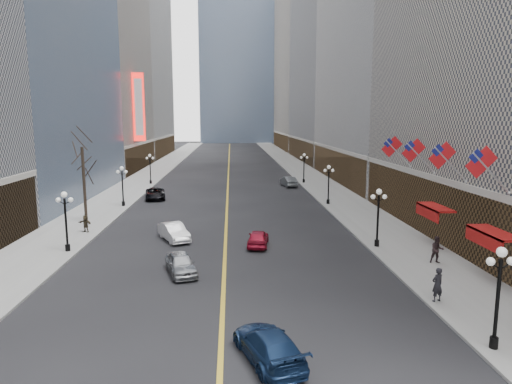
{
  "coord_description": "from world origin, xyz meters",
  "views": [
    {
      "loc": [
        0.51,
        -3.82,
        9.97
      ],
      "look_at": [
        1.81,
        19.83,
        6.15
      ],
      "focal_mm": 32.0,
      "sensor_mm": 36.0,
      "label": 1
    }
  ],
  "objects": [
    {
      "name": "bldg_east_d",
      "position": [
        29.9,
        149.0,
        31.17
      ],
      "size": [
        26.6,
        46.6,
        62.8
      ],
      "color": "#AEA390",
      "rests_on": "ground"
    },
    {
      "name": "flag_4",
      "position": [
        15.31,
        32.0,
        7.29
      ],
      "size": [
        2.87,
        0.12,
        2.87
      ],
      "color": "#B2B2B7",
      "rests_on": "ground"
    },
    {
      "name": "streetlamp_west_2",
      "position": [
        -11.8,
        48.0,
        2.9
      ],
      "size": [
        1.26,
        0.44,
        4.52
      ],
      "color": "black",
      "rests_on": "sidewalk_west"
    },
    {
      "name": "car_sb_far",
      "position": [
        9.0,
        62.8,
        0.74
      ],
      "size": [
        2.31,
        4.72,
        1.49
      ],
      "primitive_type": "imported",
      "rotation": [
        0.0,
        0.0,
        3.31
      ],
      "color": "#54585C",
      "rests_on": "ground"
    },
    {
      "name": "bldg_west_c",
      "position": [
        -29.88,
        87.0,
        25.19
      ],
      "size": [
        26.6,
        30.6,
        50.8
      ],
      "color": "#AEA390",
      "rests_on": "ground"
    },
    {
      "name": "streetlamp_east_3",
      "position": [
        11.8,
        66.0,
        2.9
      ],
      "size": [
        1.26,
        0.44,
        4.52
      ],
      "color": "black",
      "rests_on": "sidewalk_east"
    },
    {
      "name": "ped_ne_corner",
      "position": [
        11.6,
        19.12,
        1.1
      ],
      "size": [
        0.82,
        0.7,
        1.9
      ],
      "primitive_type": "imported",
      "rotation": [
        0.0,
        0.0,
        3.47
      ],
      "color": "black",
      "rests_on": "sidewalk_east"
    },
    {
      "name": "sidewalk_west",
      "position": [
        -14.0,
        70.0,
        0.07
      ],
      "size": [
        6.0,
        230.0,
        0.15
      ],
      "primitive_type": "cube",
      "color": "gray",
      "rests_on": "ground"
    },
    {
      "name": "flag_3",
      "position": [
        15.31,
        27.0,
        7.29
      ],
      "size": [
        2.87,
        0.12,
        2.87
      ],
      "color": "#B2B2B7",
      "rests_on": "ground"
    },
    {
      "name": "lane_line",
      "position": [
        0.0,
        80.0,
        0.01
      ],
      "size": [
        0.25,
        200.0,
        0.02
      ],
      "primitive_type": "cube",
      "color": "gold",
      "rests_on": "ground"
    },
    {
      "name": "tree_west_far",
      "position": [
        -13.5,
        40.0,
        6.24
      ],
      "size": [
        3.6,
        3.6,
        7.92
      ],
      "color": "#2D231C",
      "rests_on": "sidewalk_west"
    },
    {
      "name": "car_nb_near",
      "position": [
        -2.79,
        24.81,
        0.69
      ],
      "size": [
        2.73,
        4.34,
        1.38
      ],
      "primitive_type": "imported",
      "rotation": [
        0.0,
        0.0,
        0.29
      ],
      "color": "#95989C",
      "rests_on": "ground"
    },
    {
      "name": "awning_b",
      "position": [
        16.11,
        22.0,
        3.08
      ],
      "size": [
        1.4,
        4.0,
        0.93
      ],
      "color": "maroon",
      "rests_on": "ground"
    },
    {
      "name": "streetlamp_east_0",
      "position": [
        11.8,
        14.0,
        2.9
      ],
      "size": [
        1.26,
        0.44,
        4.52
      ],
      "color": "black",
      "rests_on": "sidewalk_east"
    },
    {
      "name": "streetlamp_east_1",
      "position": [
        11.8,
        30.0,
        2.9
      ],
      "size": [
        1.26,
        0.44,
        4.52
      ],
      "color": "black",
      "rests_on": "sidewalk_east"
    },
    {
      "name": "flag_5",
      "position": [
        15.31,
        37.0,
        7.29
      ],
      "size": [
        2.87,
        0.12,
        2.87
      ],
      "color": "#B2B2B7",
      "rests_on": "ground"
    },
    {
      "name": "theatre_marquee",
      "position": [
        -15.88,
        80.0,
        12.0
      ],
      "size": [
        2.0,
        0.55,
        12.0
      ],
      "color": "red",
      "rests_on": "ground"
    },
    {
      "name": "car_nb_far",
      "position": [
        -9.0,
        52.99,
        0.71
      ],
      "size": [
        3.19,
        5.43,
        1.42
      ],
      "primitive_type": "imported",
      "rotation": [
        0.0,
        0.0,
        0.17
      ],
      "color": "black",
      "rests_on": "ground"
    },
    {
      "name": "streetlamp_west_1",
      "position": [
        -11.8,
        30.0,
        2.9
      ],
      "size": [
        1.26,
        0.44,
        4.52
      ],
      "color": "black",
      "rests_on": "sidewalk_west"
    },
    {
      "name": "streetlamp_east_2",
      "position": [
        11.8,
        48.0,
        2.9
      ],
      "size": [
        1.26,
        0.44,
        4.52
      ],
      "color": "black",
      "rests_on": "sidewalk_east"
    },
    {
      "name": "car_nb_mid",
      "position": [
        -4.26,
        33.17,
        0.72
      ],
      "size": [
        3.21,
        4.58,
        1.43
      ],
      "primitive_type": "imported",
      "rotation": [
        0.0,
        0.0,
        0.44
      ],
      "color": "silver",
      "rests_on": "ground"
    },
    {
      "name": "bldg_west_d",
      "position": [
        -29.92,
        121.0,
        36.17
      ],
      "size": [
        26.6,
        38.6,
        72.8
      ],
      "color": "silver",
      "rests_on": "ground"
    },
    {
      "name": "streetlamp_west_3",
      "position": [
        -11.8,
        66.0,
        2.9
      ],
      "size": [
        1.26,
        0.44,
        4.52
      ],
      "color": "black",
      "rests_on": "sidewalk_west"
    },
    {
      "name": "ped_east_walk",
      "position": [
        14.57,
        25.63,
        1.09
      ],
      "size": [
        0.97,
        0.61,
        1.88
      ],
      "primitive_type": "imported",
      "rotation": [
        0.0,
        0.0,
        -0.12
      ],
      "color": "black",
      "rests_on": "sidewalk_east"
    },
    {
      "name": "sidewalk_east",
      "position": [
        14.0,
        70.0,
        0.07
      ],
      "size": [
        6.0,
        230.0,
        0.15
      ],
      "primitive_type": "cube",
      "color": "gray",
      "rests_on": "ground"
    },
    {
      "name": "car_sb_mid",
      "position": [
        2.59,
        31.04,
        0.66
      ],
      "size": [
        2.07,
        4.04,
        1.32
      ],
      "primitive_type": "imported",
      "rotation": [
        0.0,
        0.0,
        3.0
      ],
      "color": "maroon",
      "rests_on": "ground"
    },
    {
      "name": "ped_west_far",
      "position": [
        -12.26,
        35.85,
        0.91
      ],
      "size": [
        1.44,
        1.0,
        1.52
      ],
      "primitive_type": "imported",
      "rotation": [
        0.0,
        0.0,
        -0.47
      ],
      "color": "#31291B",
      "rests_on": "sidewalk_west"
    },
    {
      "name": "awning_c",
      "position": [
        16.11,
        30.0,
        3.08
      ],
      "size": [
        1.4,
        4.0,
        0.93
      ],
      "color": "maroon",
      "rests_on": "ground"
    },
    {
      "name": "car_sb_near",
      "position": [
        2.0,
        13.76,
        0.69
      ],
      "size": [
        3.28,
        5.08,
        1.37
      ],
      "primitive_type": "imported",
      "rotation": [
        0.0,
        0.0,
        3.45
      ],
      "color": "#132749",
      "rests_on": "ground"
    },
    {
      "name": "bldg_east_c",
      "position": [
        29.88,
        106.0,
        24.18
      ],
      "size": [
        26.6,
        40.6,
        48.8
      ],
      "color": "gray",
      "rests_on": "ground"
    },
    {
      "name": "flag_2",
      "position": [
        15.31,
        22.0,
        7.29
      ],
      "size": [
        2.87,
        0.12,
        2.87
      ],
      "color": "#B2B2B7",
      "rests_on": "ground"
    }
  ]
}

